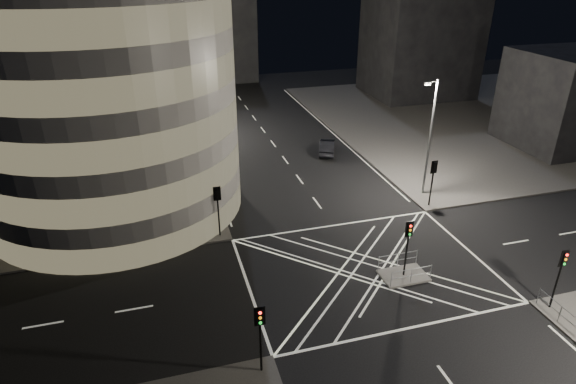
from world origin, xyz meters
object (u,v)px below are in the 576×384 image
object	(u,v)px
traffic_signal_fr	(433,175)
traffic_signal_nr	(561,268)
central_island	(403,276)
traffic_signal_fl	(218,202)
street_lamp_left_near	(198,145)
street_lamp_right_far	(430,135)
sedan	(327,147)
traffic_signal_island	(408,239)
traffic_signal_nl	(260,327)
street_lamp_left_far	(179,90)

from	to	relation	value
traffic_signal_fr	traffic_signal_nr	size ratio (longest dim) A/B	1.00
central_island	traffic_signal_nr	distance (m)	9.08
traffic_signal_fr	traffic_signal_fl	bearing A→B (deg)	180.00
street_lamp_left_near	street_lamp_right_far	size ratio (longest dim) A/B	1.00
sedan	traffic_signal_fr	bearing A→B (deg)	128.42
traffic_signal_nr	traffic_signal_island	distance (m)	8.62
traffic_signal_fl	street_lamp_left_near	world-z (taller)	street_lamp_left_near
traffic_signal_nl	street_lamp_left_far	world-z (taller)	street_lamp_left_far
central_island	traffic_signal_fr	bearing A→B (deg)	50.67
traffic_signal_fr	central_island	bearing A→B (deg)	-129.33
traffic_signal_island	sedan	bearing A→B (deg)	82.76
central_island	traffic_signal_nl	bearing A→B (deg)	-153.86
central_island	traffic_signal_island	distance (m)	2.84
traffic_signal_fr	street_lamp_left_far	xyz separation A→B (m)	(-18.24, 23.20, 2.63)
traffic_signal_island	street_lamp_left_near	size ratio (longest dim) A/B	0.40
street_lamp_left_near	street_lamp_right_far	xyz separation A→B (m)	(18.87, -3.00, 0.00)
street_lamp_left_far	street_lamp_right_far	world-z (taller)	same
traffic_signal_island	traffic_signal_fr	bearing A→B (deg)	50.67
traffic_signal_nl	traffic_signal_island	distance (m)	12.03
central_island	traffic_signal_fl	size ratio (longest dim) A/B	0.75
sedan	central_island	bearing A→B (deg)	105.14
traffic_signal_fl	traffic_signal_nl	xyz separation A→B (m)	(0.00, -13.60, 0.00)
street_lamp_right_far	sedan	distance (m)	13.43
central_island	street_lamp_right_far	xyz separation A→B (m)	(7.44, 10.50, 5.47)
traffic_signal_island	street_lamp_left_near	xyz separation A→B (m)	(-11.44, 13.50, 2.63)
central_island	traffic_signal_fr	world-z (taller)	traffic_signal_fr
traffic_signal_fl	sedan	bearing A→B (deg)	45.50
traffic_signal_island	street_lamp_left_near	distance (m)	17.89
traffic_signal_fr	traffic_signal_island	distance (m)	10.73
street_lamp_left_far	sedan	size ratio (longest dim) A/B	2.26
central_island	traffic_signal_nr	size ratio (longest dim) A/B	0.75
traffic_signal_fl	sedan	distance (m)	19.55
street_lamp_left_near	street_lamp_left_far	distance (m)	18.00
traffic_signal_fr	traffic_signal_island	world-z (taller)	same
traffic_signal_fl	traffic_signal_island	world-z (taller)	same
traffic_signal_fr	sedan	bearing A→B (deg)	106.04
central_island	traffic_signal_nr	bearing A→B (deg)	-37.93
traffic_signal_fl	traffic_signal_island	bearing A→B (deg)	-37.54
traffic_signal_fr	street_lamp_right_far	xyz separation A→B (m)	(0.64, 2.20, 2.63)
traffic_signal_island	traffic_signal_nr	bearing A→B (deg)	-37.93
street_lamp_left_near	street_lamp_right_far	bearing A→B (deg)	-9.03
traffic_signal_fl	traffic_signal_nr	xyz separation A→B (m)	(17.60, -13.60, 0.00)
central_island	street_lamp_right_far	world-z (taller)	street_lamp_right_far
traffic_signal_nl	sedan	distance (m)	30.72
traffic_signal_nr	street_lamp_left_near	size ratio (longest dim) A/B	0.40
traffic_signal_fr	street_lamp_right_far	distance (m)	3.48
traffic_signal_nr	street_lamp_left_near	xyz separation A→B (m)	(-18.24, 18.80, 2.63)
traffic_signal_fr	traffic_signal_island	bearing A→B (deg)	-129.33
street_lamp_left_far	street_lamp_right_far	bearing A→B (deg)	-48.06
street_lamp_left_near	traffic_signal_nl	bearing A→B (deg)	-88.06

